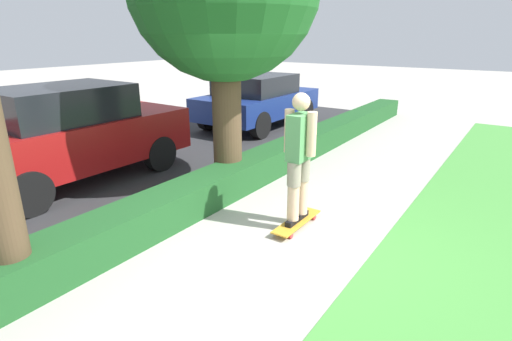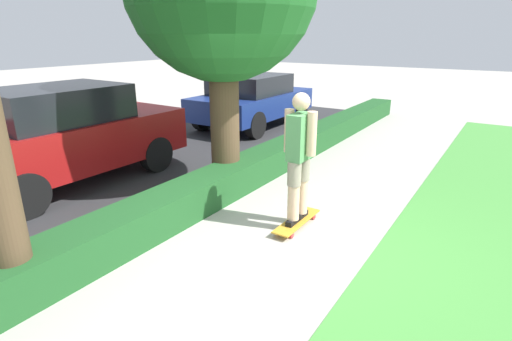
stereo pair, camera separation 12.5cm
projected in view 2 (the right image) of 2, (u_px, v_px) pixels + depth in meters
The scene contains 7 objects.
ground_plane at pixel (288, 240), 5.09m from camera, with size 60.00×60.00×0.00m, color #ADA89E.
street_asphalt at pixel (86, 179), 7.26m from camera, with size 18.60×5.00×0.01m.
hedge_row at pixel (193, 197), 5.84m from camera, with size 18.60×0.60×0.48m.
skateboard at pixel (297, 221), 5.44m from camera, with size 0.97×0.24×0.09m.
skater_person at pixel (299, 155), 5.13m from camera, with size 0.50×0.44×1.73m.
parked_car_middle at pixel (66, 135), 6.81m from camera, with size 4.02×1.78×1.69m.
parked_car_rear at pixel (252, 99), 11.19m from camera, with size 3.82×1.96×1.45m.
Camera 2 is at (-4.02, -2.13, 2.49)m, focal length 28.00 mm.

